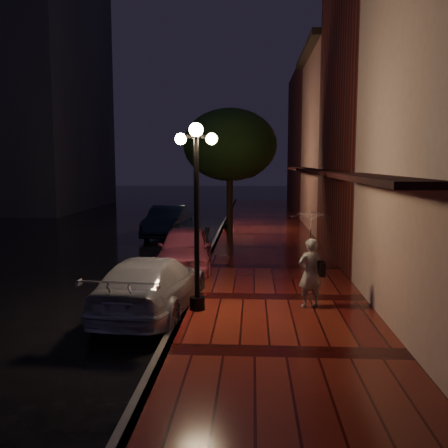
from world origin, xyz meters
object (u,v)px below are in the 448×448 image
at_px(pink_car, 185,249).
at_px(navy_car, 168,221).
at_px(streetlamp_near, 197,205).
at_px(parking_meter, 207,243).
at_px(street_tree, 230,147).
at_px(woman_with_umbrella, 311,244).
at_px(silver_car, 151,285).
at_px(streetlamp_far, 228,182).

relative_size(pink_car, navy_car, 0.95).
height_order(streetlamp_near, parking_meter, streetlamp_near).
distance_m(street_tree, navy_car, 4.90).
xyz_separation_m(streetlamp_near, woman_with_umbrella, (2.65, 0.37, -0.92)).
bearing_deg(street_tree, woman_with_umbrella, -77.31).
bearing_deg(navy_car, woman_with_umbrella, -61.60).
height_order(street_tree, parking_meter, street_tree).
xyz_separation_m(navy_car, silver_car, (1.71, -12.34, -0.06)).
height_order(streetlamp_near, navy_car, streetlamp_near).
relative_size(streetlamp_far, woman_with_umbrella, 1.86).
height_order(streetlamp_far, navy_car, streetlamp_far).
bearing_deg(street_tree, streetlamp_far, 94.91).
bearing_deg(parking_meter, street_tree, 110.01).
relative_size(silver_car, woman_with_umbrella, 2.03).
distance_m(navy_car, silver_car, 12.45).
relative_size(navy_car, silver_car, 0.96).
height_order(street_tree, pink_car, street_tree).
bearing_deg(streetlamp_near, navy_car, 102.74).
xyz_separation_m(navy_car, parking_meter, (2.62, -7.77, 0.21)).
xyz_separation_m(street_tree, parking_meter, (-0.46, -6.27, -3.29)).
xyz_separation_m(street_tree, silver_car, (-1.37, -10.84, -3.56)).
relative_size(navy_car, woman_with_umbrella, 1.95).
bearing_deg(pink_car, woman_with_umbrella, -55.97).
distance_m(pink_car, parking_meter, 0.82).
relative_size(woman_with_umbrella, parking_meter, 1.74).
xyz_separation_m(silver_car, parking_meter, (0.91, 4.57, 0.28)).
distance_m(street_tree, woman_with_umbrella, 11.18).
bearing_deg(woman_with_umbrella, silver_car, -20.14).
distance_m(street_tree, silver_car, 11.49).
bearing_deg(woman_with_umbrella, street_tree, -100.78).
height_order(streetlamp_far, pink_car, streetlamp_far).
bearing_deg(silver_car, parking_meter, -95.98).
bearing_deg(navy_car, parking_meter, -67.24).
height_order(streetlamp_near, street_tree, street_tree).
bearing_deg(streetlamp_near, street_tree, 88.65).
distance_m(navy_car, woman_with_umbrella, 13.33).
height_order(pink_car, parking_meter, parking_meter).
distance_m(streetlamp_far, street_tree, 3.44).
xyz_separation_m(streetlamp_far, woman_with_umbrella, (2.65, -13.63, -0.92)).
height_order(streetlamp_near, silver_car, streetlamp_near).
relative_size(streetlamp_far, silver_car, 0.92).
height_order(street_tree, navy_car, street_tree).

